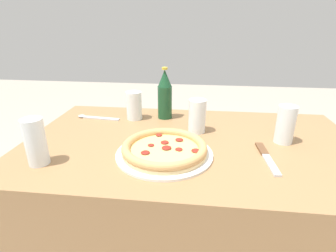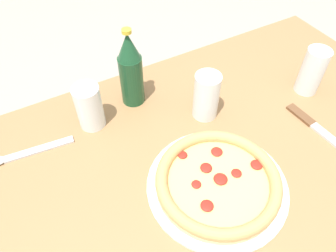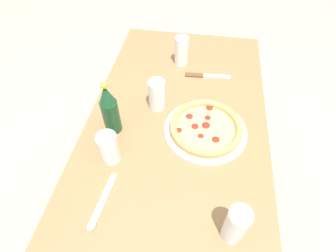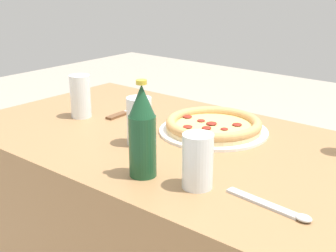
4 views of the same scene
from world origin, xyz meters
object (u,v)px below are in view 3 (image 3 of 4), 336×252
(glass_orange_juice, at_px, (235,226))
(knife, at_px, (205,76))
(glass_mango_juice, at_px, (157,96))
(glass_cola, at_px, (181,52))
(glass_red_wine, at_px, (109,149))
(pizza_veggie, at_px, (206,128))
(beer_bottle, at_px, (110,110))
(spoon, at_px, (100,206))

(glass_orange_juice, relative_size, knife, 0.70)
(glass_mango_juice, height_order, knife, glass_mango_juice)
(glass_cola, xyz_separation_m, glass_red_wine, (-0.60, 0.18, -0.00))
(pizza_veggie, relative_size, beer_bottle, 1.40)
(glass_orange_juice, distance_m, glass_cola, 0.84)
(glass_cola, height_order, spoon, glass_cola)
(spoon, bearing_deg, glass_red_wine, 5.46)
(glass_mango_juice, distance_m, beer_bottle, 0.21)
(glass_orange_juice, bearing_deg, glass_cola, 17.20)
(beer_bottle, distance_m, spoon, 0.34)
(glass_orange_juice, xyz_separation_m, spoon, (0.02, 0.41, -0.06))
(pizza_veggie, xyz_separation_m, glass_cola, (0.42, 0.15, 0.04))
(glass_mango_juice, distance_m, glass_orange_juice, 0.57)
(beer_bottle, height_order, spoon, beer_bottle)
(pizza_veggie, distance_m, glass_cola, 0.44)
(glass_mango_juice, distance_m, spoon, 0.48)
(glass_orange_juice, height_order, glass_red_wine, glass_orange_juice)
(glass_orange_juice, relative_size, spoon, 0.74)
(glass_orange_juice, height_order, beer_bottle, beer_bottle)
(glass_orange_juice, bearing_deg, pizza_veggie, 14.71)
(glass_red_wine, bearing_deg, pizza_veggie, -61.24)
(glass_mango_juice, xyz_separation_m, glass_cola, (0.31, -0.06, 0.00))
(beer_bottle, height_order, knife, beer_bottle)
(knife, bearing_deg, beer_bottle, 138.33)
(glass_red_wine, distance_m, beer_bottle, 0.15)
(pizza_veggie, relative_size, glass_orange_juice, 2.17)
(glass_orange_juice, relative_size, glass_red_wine, 1.19)
(glass_orange_juice, relative_size, beer_bottle, 0.65)
(glass_cola, xyz_separation_m, spoon, (-0.78, 0.16, -0.06))
(spoon, bearing_deg, glass_cola, -11.55)
(pizza_veggie, height_order, glass_mango_juice, glass_mango_juice)
(glass_mango_juice, xyz_separation_m, glass_orange_juice, (-0.48, -0.31, 0.01))
(pizza_veggie, height_order, glass_red_wine, glass_red_wine)
(pizza_veggie, distance_m, glass_red_wine, 0.37)
(glass_mango_juice, xyz_separation_m, spoon, (-0.46, 0.10, -0.05))
(pizza_veggie, xyz_separation_m, knife, (0.33, 0.02, -0.02))
(glass_mango_juice, bearing_deg, glass_red_wine, 157.71)
(knife, bearing_deg, glass_mango_juice, 140.56)
(glass_mango_juice, xyz_separation_m, beer_bottle, (-0.15, 0.15, 0.05))
(glass_orange_juice, relative_size, glass_cola, 1.07)
(glass_cola, relative_size, spoon, 0.69)
(glass_red_wine, xyz_separation_m, knife, (0.51, -0.30, -0.05))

